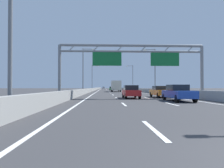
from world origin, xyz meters
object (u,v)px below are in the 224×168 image
(streetlamp_left_far, at_px, (93,76))
(green_car, at_px, (112,88))
(streetlamp_left_near, at_px, (16,0))
(streetlamp_right_mid, at_px, (154,68))
(streetlamp_right_far, at_px, (132,76))
(orange_car, at_px, (160,92))
(red_car, at_px, (131,92))
(box_truck, at_px, (116,86))
(white_car, at_px, (103,88))
(streetlamp_left_mid, at_px, (84,68))
(blue_car, at_px, (178,93))
(sign_gantry, at_px, (133,57))

(streetlamp_left_far, xyz_separation_m, green_car, (7.28, 4.26, -4.65))
(streetlamp_left_near, height_order, streetlamp_right_mid, same)
(streetlamp_right_far, xyz_separation_m, orange_car, (-3.63, -51.41, -4.67))
(red_car, bearing_deg, streetlamp_right_mid, 68.98)
(streetlamp_right_mid, bearing_deg, streetlamp_right_far, 90.00)
(red_car, bearing_deg, box_truck, 89.62)
(streetlamp_left_far, bearing_deg, orange_car, -77.60)
(white_car, distance_m, green_car, 56.41)
(streetlamp_left_far, height_order, streetlamp_right_far, same)
(streetlamp_left_mid, distance_m, blue_car, 27.46)
(streetlamp_left_near, distance_m, red_car, 16.14)
(streetlamp_left_far, bearing_deg, streetlamp_left_near, -90.00)
(streetlamp_right_far, bearing_deg, blue_car, -93.85)
(streetlamp_right_mid, relative_size, red_car, 2.29)
(orange_car, xyz_separation_m, white_car, (-7.34, 111.99, 0.01))
(orange_car, bearing_deg, white_car, 93.75)
(blue_car, relative_size, box_truck, 0.53)
(sign_gantry, distance_m, blue_car, 7.54)
(box_truck, bearing_deg, sign_gantry, -89.87)
(white_car, relative_size, blue_car, 0.96)
(white_car, distance_m, blue_car, 119.02)
(sign_gantry, height_order, streetlamp_right_far, streetlamp_right_far)
(green_car, bearing_deg, white_car, 93.37)
(streetlamp_left_near, distance_m, green_car, 71.82)
(white_car, height_order, blue_car, blue_car)
(streetlamp_left_mid, xyz_separation_m, streetlamp_right_mid, (14.93, 0.00, 0.00))
(streetlamp_left_mid, xyz_separation_m, box_truck, (7.51, 13.30, -3.74))
(streetlamp_left_near, height_order, white_car, streetlamp_left_near)
(streetlamp_right_mid, relative_size, blue_car, 2.05)
(white_car, relative_size, red_car, 1.08)
(streetlamp_left_near, relative_size, box_truck, 1.09)
(streetlamp_left_far, distance_m, orange_car, 52.84)
(streetlamp_left_near, xyz_separation_m, white_car, (3.96, 127.61, -4.66))
(green_car, bearing_deg, sign_gantry, -89.70)
(streetlamp_left_mid, relative_size, blue_car, 2.05)
(streetlamp_left_mid, relative_size, white_car, 2.13)
(sign_gantry, relative_size, white_car, 3.86)
(streetlamp_right_mid, height_order, streetlamp_right_far, same)
(white_car, bearing_deg, streetlamp_left_near, -91.78)
(sign_gantry, relative_size, green_car, 3.97)
(white_car, height_order, box_truck, box_truck)
(streetlamp_right_mid, bearing_deg, streetlamp_left_far, 114.01)
(streetlamp_right_far, height_order, box_truck, streetlamp_right_far)
(red_car, height_order, box_truck, box_truck)
(streetlamp_right_mid, bearing_deg, streetlamp_left_near, -114.01)
(streetlamp_right_mid, distance_m, streetlamp_left_far, 36.69)
(streetlamp_right_mid, relative_size, white_car, 2.13)
(streetlamp_left_near, bearing_deg, white_car, 88.22)
(blue_car, bearing_deg, streetlamp_left_mid, 114.01)
(orange_car, xyz_separation_m, red_car, (-4.01, -2.00, 0.02))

